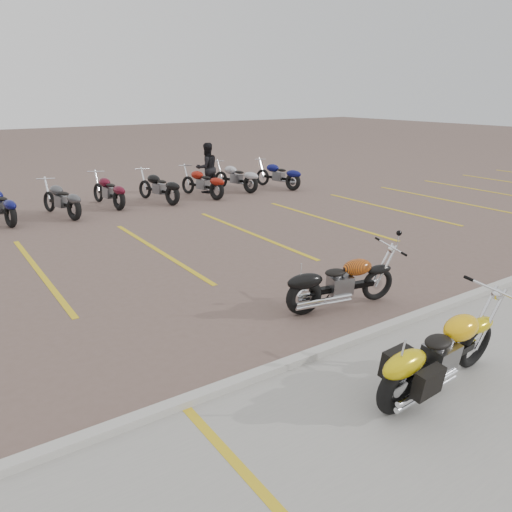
{
  "coord_description": "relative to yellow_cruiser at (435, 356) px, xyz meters",
  "views": [
    {
      "loc": [
        -4.49,
        -6.78,
        3.65
      ],
      "look_at": [
        0.44,
        0.46,
        0.75
      ],
      "focal_mm": 35.0,
      "sensor_mm": 36.0,
      "label": 1
    }
  ],
  "objects": [
    {
      "name": "yellow_cruiser",
      "position": [
        0.0,
        0.0,
        0.0
      ],
      "size": [
        2.36,
        0.38,
        0.97
      ],
      "rotation": [
        0.13,
        0.0,
        0.06
      ],
      "color": "black",
      "rests_on": "ground"
    },
    {
      "name": "concrete_apron",
      "position": [
        -0.51,
        -1.05,
        -0.48
      ],
      "size": [
        60.0,
        5.0,
        0.01
      ],
      "primitive_type": "cube",
      "color": "#9E9B93",
      "rests_on": "ground"
    },
    {
      "name": "bg_bike_row",
      "position": [
        -0.71,
        12.62,
        0.07
      ],
      "size": [
        15.83,
        2.08,
        1.1
      ],
      "color": "black",
      "rests_on": "ground"
    },
    {
      "name": "flame_cruiser",
      "position": [
        0.76,
        2.56,
        -0.04
      ],
      "size": [
        2.13,
        0.55,
        0.88
      ],
      "rotation": [
        0.08,
        0.0,
        -0.2
      ],
      "color": "black",
      "rests_on": "ground"
    },
    {
      "name": "ground",
      "position": [
        -0.51,
        3.45,
        -0.48
      ],
      "size": [
        100.0,
        100.0,
        0.0
      ],
      "primitive_type": "plane",
      "color": "brown",
      "rests_on": "ground"
    },
    {
      "name": "parking_stripes",
      "position": [
        -0.51,
        7.45,
        -0.48
      ],
      "size": [
        38.0,
        5.5,
        0.01
      ],
      "primitive_type": null,
      "color": "gold",
      "rests_on": "ground"
    },
    {
      "name": "person_b",
      "position": [
        4.03,
        13.19,
        0.44
      ],
      "size": [
        0.9,
        0.7,
        1.85
      ],
      "primitive_type": "imported",
      "rotation": [
        0.0,
        0.0,
        3.14
      ],
      "color": "black",
      "rests_on": "ground"
    },
    {
      "name": "curb",
      "position": [
        -0.51,
        1.45,
        -0.42
      ],
      "size": [
        60.0,
        0.18,
        0.12
      ],
      "primitive_type": "cube",
      "color": "#ADAAA3",
      "rests_on": "ground"
    }
  ]
}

